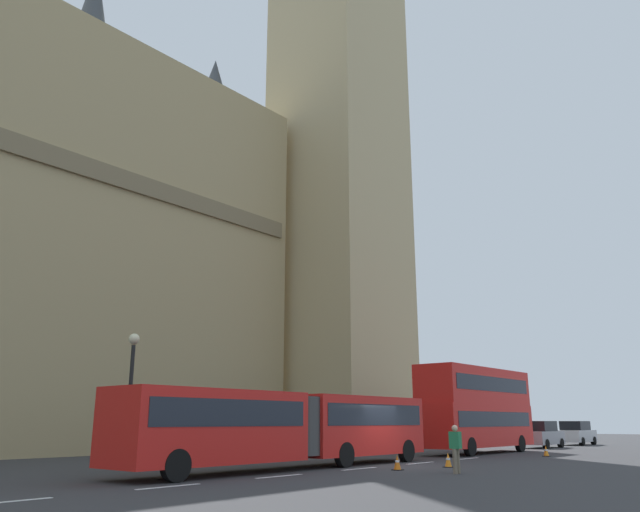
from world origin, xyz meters
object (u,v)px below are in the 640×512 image
object	(u,v)px
traffic_cone_middle	(448,460)
traffic_cone_east	(546,451)
clock_tower	(337,15)
double_decker_bus	(477,406)
pedestrian_near_cones	(456,447)
street_lamp	(130,389)
sedan_lead	(541,435)
traffic_cone_west	(397,463)
sedan_trailing	(577,433)
articulated_bus	(292,423)

from	to	relation	value
traffic_cone_middle	traffic_cone_east	bearing A→B (deg)	0.12
clock_tower	double_decker_bus	world-z (taller)	clock_tower
pedestrian_near_cones	traffic_cone_east	bearing A→B (deg)	7.86
double_decker_bus	street_lamp	world-z (taller)	street_lamp
traffic_cone_middle	street_lamp	distance (m)	13.18
clock_tower	double_decker_bus	distance (m)	39.02
sedan_lead	traffic_cone_east	xyz separation A→B (m)	(-11.02, -4.44, -0.63)
street_lamp	traffic_cone_middle	bearing A→B (deg)	-43.14
double_decker_bus	traffic_cone_west	size ratio (longest dim) A/B	18.05
traffic_cone_middle	street_lamp	world-z (taller)	street_lamp
clock_tower	sedan_trailing	bearing A→B (deg)	-46.66
clock_tower	double_decker_bus	size ratio (longest dim) A/B	7.07
clock_tower	sedan_lead	size ratio (longest dim) A/B	16.83
traffic_cone_middle	double_decker_bus	bearing A→B (deg)	20.40
sedan_trailing	double_decker_bus	bearing A→B (deg)	-179.49
clock_tower	traffic_cone_middle	bearing A→B (deg)	-131.54
clock_tower	double_decker_bus	bearing A→B (deg)	-108.30
articulated_bus	traffic_cone_east	distance (m)	16.21
traffic_cone_middle	sedan_lead	bearing A→B (deg)	11.57
traffic_cone_east	pedestrian_near_cones	world-z (taller)	pedestrian_near_cones
traffic_cone_east	street_lamp	bearing A→B (deg)	156.47
traffic_cone_east	pedestrian_near_cones	xyz separation A→B (m)	(-13.52, -1.87, 0.63)
sedan_trailing	pedestrian_near_cones	bearing A→B (deg)	-168.85
articulated_bus	traffic_cone_east	xyz separation A→B (m)	(15.57, -4.28, -1.46)
traffic_cone_east	pedestrian_near_cones	size ratio (longest dim) A/B	0.34
pedestrian_near_cones	sedan_lead	bearing A→B (deg)	14.41
clock_tower	street_lamp	size ratio (longest dim) A/B	14.05
clock_tower	traffic_cone_east	size ratio (longest dim) A/B	127.66
clock_tower	traffic_cone_west	distance (m)	46.38
clock_tower	sedan_lead	bearing A→B (deg)	-68.00
sedan_trailing	sedan_lead	bearing A→B (deg)	180.00
street_lamp	sedan_lead	bearing A→B (deg)	-7.93
clock_tower	traffic_cone_middle	xyz separation A→B (m)	(-16.21, -18.30, -38.56)
sedan_trailing	street_lamp	size ratio (longest dim) A/B	0.83
double_decker_bus	traffic_cone_west	bearing A→B (deg)	-165.92
traffic_cone_middle	clock_tower	bearing A→B (deg)	48.46
double_decker_bus	traffic_cone_west	xyz separation A→B (m)	(-14.24, -3.57, -2.43)
traffic_cone_west	clock_tower	bearing A→B (deg)	42.94
sedan_trailing	traffic_cone_west	bearing A→B (deg)	-173.34
sedan_trailing	street_lamp	world-z (taller)	street_lamp
street_lamp	pedestrian_near_cones	xyz separation A→B (m)	(6.66, -10.65, -2.14)
street_lamp	traffic_cone_west	bearing A→B (deg)	-50.15
articulated_bus	double_decker_bus	bearing A→B (deg)	0.01
sedan_lead	traffic_cone_middle	distance (m)	22.26
traffic_cone_middle	traffic_cone_east	size ratio (longest dim) A/B	1.00
pedestrian_near_cones	traffic_cone_west	bearing A→B (deg)	88.23
clock_tower	street_lamp	world-z (taller)	clock_tower
articulated_bus	traffic_cone_west	xyz separation A→B (m)	(2.13, -3.57, -1.46)
street_lamp	pedestrian_near_cones	bearing A→B (deg)	-57.99
clock_tower	sedan_lead	world-z (taller)	clock_tower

